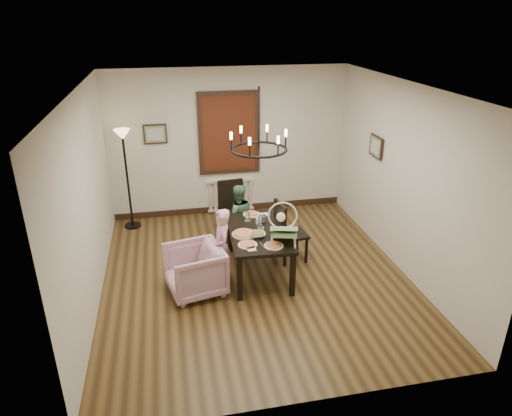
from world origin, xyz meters
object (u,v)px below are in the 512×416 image
object	(u,v)px
dining_table	(259,235)
floor_lamp	(128,181)
baby_bouncer	(283,228)
elderly_woman	(222,253)
armchair	(195,270)
seated_man	(238,222)
chair_right	(292,231)
drinking_glass	(260,228)
chair_far	(234,211)

from	to	relation	value
dining_table	floor_lamp	size ratio (longest dim) A/B	0.87
baby_bouncer	elderly_woman	bearing A→B (deg)	179.07
dining_table	elderly_woman	size ratio (longest dim) A/B	1.63
armchair	elderly_woman	distance (m)	0.46
dining_table	seated_man	world-z (taller)	seated_man
chair_right	baby_bouncer	bearing A→B (deg)	147.37
chair_right	floor_lamp	world-z (taller)	floor_lamp
chair_right	baby_bouncer	world-z (taller)	baby_bouncer
drinking_glass	floor_lamp	xyz separation A→B (m)	(-1.97, 2.14, 0.11)
drinking_glass	floor_lamp	bearing A→B (deg)	132.67
elderly_woman	floor_lamp	bearing A→B (deg)	-152.14
baby_bouncer	floor_lamp	world-z (taller)	floor_lamp
armchair	seated_man	xyz separation A→B (m)	(0.82, 1.20, 0.12)
seated_man	armchair	bearing A→B (deg)	52.42
drinking_glass	seated_man	bearing A→B (deg)	100.13
baby_bouncer	drinking_glass	distance (m)	0.43
chair_right	seated_man	world-z (taller)	chair_right
chair_far	drinking_glass	xyz separation A→B (m)	(0.18, -1.33, 0.28)
chair_far	baby_bouncer	size ratio (longest dim) A/B	1.70
armchair	baby_bouncer	bearing A→B (deg)	75.55
dining_table	armchair	bearing A→B (deg)	-157.23
seated_man	floor_lamp	xyz separation A→B (m)	(-1.80, 1.19, 0.43)
dining_table	baby_bouncer	bearing A→B (deg)	-53.16
dining_table	armchair	world-z (taller)	dining_table
dining_table	seated_man	distance (m)	0.88
armchair	baby_bouncer	size ratio (longest dim) A/B	1.29
chair_right	seated_man	xyz separation A→B (m)	(-0.77, 0.57, -0.04)
elderly_woman	seated_man	distance (m)	1.11
dining_table	elderly_woman	xyz separation A→B (m)	(-0.58, -0.18, -0.15)
drinking_glass	baby_bouncer	bearing A→B (deg)	-48.56
chair_far	floor_lamp	size ratio (longest dim) A/B	0.57
baby_bouncer	floor_lamp	xyz separation A→B (m)	(-2.24, 2.45, -0.01)
dining_table	chair_far	world-z (taller)	chair_far
armchair	drinking_glass	xyz separation A→B (m)	(0.99, 0.26, 0.44)
drinking_glass	elderly_woman	bearing A→B (deg)	-171.13
dining_table	chair_right	size ratio (longest dim) A/B	1.54
dining_table	floor_lamp	xyz separation A→B (m)	(-1.97, 2.04, 0.27)
seated_man	drinking_glass	bearing A→B (deg)	96.78
chair_right	chair_far	bearing A→B (deg)	32.11
armchair	baby_bouncer	distance (m)	1.38
dining_table	elderly_woman	distance (m)	0.62
elderly_woman	drinking_glass	xyz separation A→B (m)	(0.58, 0.09, 0.30)
chair_right	floor_lamp	bearing A→B (deg)	48.29
elderly_woman	baby_bouncer	distance (m)	0.98
armchair	drinking_glass	world-z (taller)	drinking_glass
chair_right	floor_lamp	distance (m)	3.14
chair_right	drinking_glass	bearing A→B (deg)	114.73
armchair	seated_man	bearing A→B (deg)	133.56
elderly_woman	chair_right	bearing A→B (deg)	107.33
seated_man	drinking_glass	distance (m)	1.01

